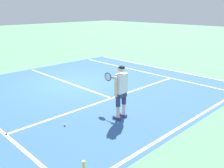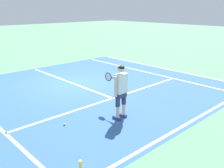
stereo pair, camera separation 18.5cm
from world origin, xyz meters
name	(u,v)px [view 1 (the left image)]	position (x,y,z in m)	size (l,w,h in m)	color
ground_plane	(69,83)	(0.00, 0.00, 0.00)	(80.00, 80.00, 0.00)	#609E70
court_inner_surface	(85,89)	(0.00, -1.17, 0.00)	(10.98, 9.95, 0.00)	#3866A8
line_baseline	(185,124)	(0.00, -5.95, 0.00)	(10.98, 0.10, 0.01)	white
line_service	(112,98)	(0.00, -2.79, 0.00)	(8.23, 0.10, 0.01)	white
line_centre_service	(64,81)	(0.00, 0.41, 0.00)	(0.10, 6.40, 0.01)	white
line_singles_right	(145,72)	(4.12, -1.17, 0.00)	(0.10, 9.55, 0.01)	white
line_doubles_right	(160,68)	(5.49, -1.17, 0.00)	(0.10, 9.55, 0.01)	white
tennis_player	(121,88)	(-1.05, -4.26, 0.99)	(0.62, 1.14, 1.71)	navy
tennis_ball_near_feet	(65,125)	(-2.63, -3.50, 0.03)	(0.07, 0.07, 0.07)	#CCE02D
water_bottle	(84,167)	(-3.58, -5.61, 0.14)	(0.07, 0.07, 0.28)	yellow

